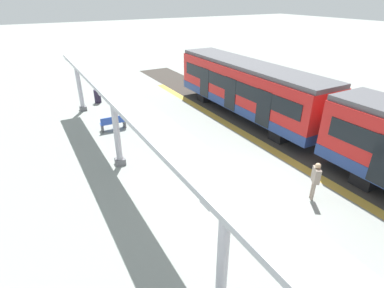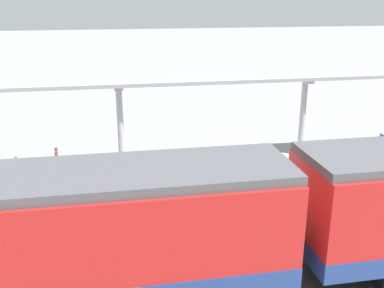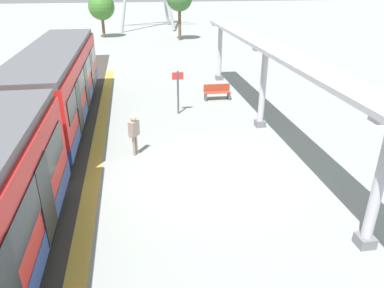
{
  "view_description": "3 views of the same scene",
  "coord_description": "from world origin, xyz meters",
  "px_view_note": "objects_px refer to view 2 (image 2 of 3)",
  "views": [
    {
      "loc": [
        6.72,
        8.1,
        7.35
      ],
      "look_at": [
        1.32,
        -1.47,
        1.83
      ],
      "focal_mm": 28.14,
      "sensor_mm": 36.0,
      "label": 1
    },
    {
      "loc": [
        -15.2,
        4.3,
        7.28
      ],
      "look_at": [
        0.6,
        1.39,
        1.85
      ],
      "focal_mm": 41.36,
      "sensor_mm": 36.0,
      "label": 2
    },
    {
      "loc": [
        -2.12,
        -11.34,
        6.5
      ],
      "look_at": [
        -0.6,
        -1.94,
        2.1
      ],
      "focal_mm": 34.59,
      "sensor_mm": 36.0,
      "label": 3
    }
  ],
  "objects_px": {
    "canopy_pillar_third": "(121,126)",
    "platform_info_sign": "(58,171)",
    "canopy_pillar_second": "(302,117)",
    "passenger_waiting_near_edge": "(191,196)",
    "bench_mid_platform": "(16,172)",
    "train_far_carriage": "(33,241)"
  },
  "relations": [
    {
      "from": "canopy_pillar_second",
      "to": "passenger_waiting_near_edge",
      "type": "xyz_separation_m",
      "value": [
        -5.81,
        6.39,
        -0.82
      ]
    },
    {
      "from": "train_far_carriage",
      "to": "platform_info_sign",
      "type": "xyz_separation_m",
      "value": [
        5.67,
        0.03,
        -0.5
      ]
    },
    {
      "from": "canopy_pillar_second",
      "to": "passenger_waiting_near_edge",
      "type": "relative_size",
      "value": 2.23
    },
    {
      "from": "train_far_carriage",
      "to": "bench_mid_platform",
      "type": "bearing_deg",
      "value": 13.79
    },
    {
      "from": "canopy_pillar_third",
      "to": "train_far_carriage",
      "type": "bearing_deg",
      "value": 165.94
    },
    {
      "from": "canopy_pillar_third",
      "to": "platform_info_sign",
      "type": "relative_size",
      "value": 1.65
    },
    {
      "from": "bench_mid_platform",
      "to": "passenger_waiting_near_edge",
      "type": "distance_m",
      "value": 7.95
    },
    {
      "from": "canopy_pillar_second",
      "to": "canopy_pillar_third",
      "type": "height_order",
      "value": "same"
    },
    {
      "from": "canopy_pillar_second",
      "to": "platform_info_sign",
      "type": "xyz_separation_m",
      "value": [
        -3.55,
        10.8,
        -0.51
      ]
    },
    {
      "from": "train_far_carriage",
      "to": "canopy_pillar_third",
      "type": "height_order",
      "value": "canopy_pillar_third"
    },
    {
      "from": "canopy_pillar_third",
      "to": "passenger_waiting_near_edge",
      "type": "height_order",
      "value": "canopy_pillar_third"
    },
    {
      "from": "train_far_carriage",
      "to": "passenger_waiting_near_edge",
      "type": "relative_size",
      "value": 7.57
    },
    {
      "from": "train_far_carriage",
      "to": "platform_info_sign",
      "type": "distance_m",
      "value": 5.69
    },
    {
      "from": "canopy_pillar_second",
      "to": "canopy_pillar_third",
      "type": "distance_m",
      "value": 8.46
    },
    {
      "from": "canopy_pillar_third",
      "to": "platform_info_sign",
      "type": "xyz_separation_m",
      "value": [
        -3.55,
        2.33,
        -0.51
      ]
    },
    {
      "from": "platform_info_sign",
      "to": "train_far_carriage",
      "type": "bearing_deg",
      "value": -179.72
    },
    {
      "from": "canopy_pillar_second",
      "to": "canopy_pillar_third",
      "type": "bearing_deg",
      "value": 90.0
    },
    {
      "from": "train_far_carriage",
      "to": "platform_info_sign",
      "type": "bearing_deg",
      "value": 0.28
    },
    {
      "from": "bench_mid_platform",
      "to": "passenger_waiting_near_edge",
      "type": "xyz_separation_m",
      "value": [
        -4.72,
        -6.38,
        0.58
      ]
    },
    {
      "from": "canopy_pillar_third",
      "to": "bench_mid_platform",
      "type": "distance_m",
      "value": 4.65
    },
    {
      "from": "train_far_carriage",
      "to": "passenger_waiting_near_edge",
      "type": "xyz_separation_m",
      "value": [
        3.4,
        -4.38,
        -0.81
      ]
    },
    {
      "from": "bench_mid_platform",
      "to": "passenger_waiting_near_edge",
      "type": "relative_size",
      "value": 0.92
    }
  ]
}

